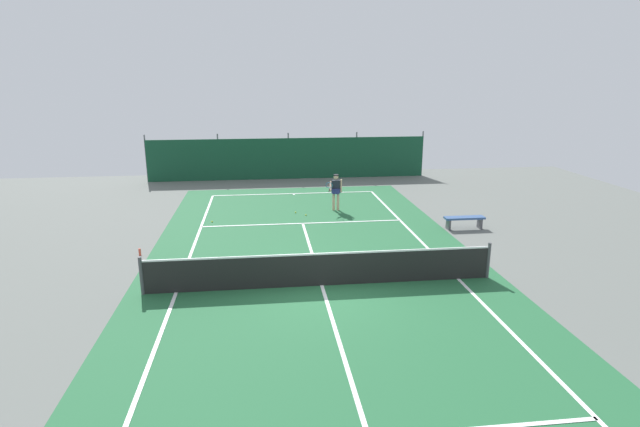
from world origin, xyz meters
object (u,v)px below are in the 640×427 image
object	(u,v)px
courtside_bench	(464,220)
tennis_ball_midcourt	(212,222)
tennis_net	(322,269)
water_bottle	(140,252)
tennis_ball_by_sideline	(306,215)
parked_car	(324,155)
tennis_player	(336,189)
tennis_ball_near_player	(296,212)

from	to	relation	value
courtside_bench	tennis_ball_midcourt	bearing A→B (deg)	168.17
tennis_net	water_bottle	distance (m)	6.66
tennis_ball_by_sideline	water_bottle	size ratio (longest dim) A/B	0.28
tennis_net	tennis_ball_by_sideline	distance (m)	7.62
water_bottle	courtside_bench	bearing A→B (deg)	7.86
tennis_ball_midcourt	parked_car	size ratio (longest dim) A/B	0.02
tennis_net	tennis_player	xyz separation A→B (m)	(1.67, 8.37, 0.45)
tennis_net	courtside_bench	world-z (taller)	tennis_net
parked_car	tennis_ball_near_player	bearing A→B (deg)	76.50
tennis_ball_by_sideline	parked_car	bearing A→B (deg)	78.86
tennis_player	courtside_bench	bearing A→B (deg)	154.85
tennis_player	water_bottle	world-z (taller)	tennis_player
tennis_player	tennis_ball_near_player	xyz separation A→B (m)	(-1.84, -0.28, -0.93)
tennis_ball_near_player	parked_car	world-z (taller)	parked_car
tennis_net	tennis_ball_midcourt	xyz separation A→B (m)	(-3.73, 7.02, -0.48)
water_bottle	tennis_player	bearing A→B (deg)	34.45
tennis_ball_by_sideline	parked_car	distance (m)	11.89
courtside_bench	tennis_ball_near_player	bearing A→B (deg)	153.97
tennis_player	tennis_ball_midcourt	distance (m)	5.64
tennis_ball_midcourt	water_bottle	size ratio (longest dim) A/B	0.28
tennis_ball_by_sideline	courtside_bench	world-z (taller)	courtside_bench
tennis_ball_near_player	tennis_ball_by_sideline	size ratio (longest dim) A/B	1.00
tennis_ball_near_player	water_bottle	size ratio (longest dim) A/B	0.28
tennis_ball_midcourt	tennis_net	bearing A→B (deg)	-62.05
tennis_net	parked_car	distance (m)	19.40
parked_car	courtside_bench	bearing A→B (deg)	104.95
parked_car	water_bottle	size ratio (longest dim) A/B	17.52
tennis_player	tennis_ball_by_sideline	bearing A→B (deg)	39.92
tennis_ball_by_sideline	courtside_bench	size ratio (longest dim) A/B	0.04
tennis_ball_midcourt	parked_car	bearing A→B (deg)	62.86
courtside_bench	water_bottle	world-z (taller)	courtside_bench
tennis_ball_midcourt	water_bottle	distance (m)	4.31
tennis_ball_near_player	courtside_bench	distance (m)	7.23
tennis_net	water_bottle	xyz separation A→B (m)	(-5.80, 3.25, -0.39)
tennis_net	tennis_player	size ratio (longest dim) A/B	6.17
tennis_player	water_bottle	size ratio (longest dim) A/B	6.83
tennis_player	parked_car	distance (m)	10.90
tennis_ball_by_sideline	courtside_bench	distance (m)	6.64
tennis_ball_midcourt	tennis_player	bearing A→B (deg)	14.03
tennis_ball_near_player	water_bottle	distance (m)	7.42
tennis_ball_near_player	tennis_ball_midcourt	xyz separation A→B (m)	(-3.55, -1.06, 0.00)
tennis_ball_midcourt	parked_car	distance (m)	13.74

